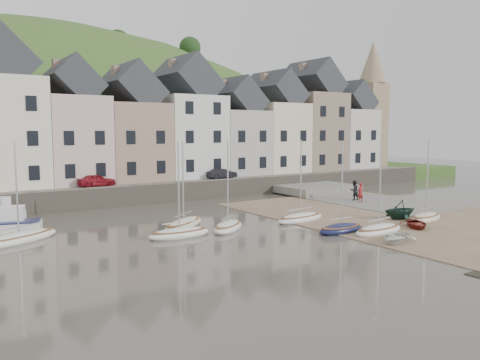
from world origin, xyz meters
TOP-DOWN VIEW (x-y plane):
  - ground at (0.00, 0.00)m, footprint 160.00×160.00m
  - quay_land at (0.00, 32.00)m, footprint 90.00×30.00m
  - quay_street at (0.00, 20.50)m, footprint 70.00×7.00m
  - seawall at (0.00, 17.00)m, footprint 70.00×1.20m
  - beach at (11.00, 0.00)m, footprint 18.00×26.00m
  - slipway at (15.00, 8.00)m, footprint 8.00×18.00m
  - hillside at (-5.00, 60.00)m, footprint 134.40×84.00m
  - townhouse_terrace at (1.76, 24.00)m, footprint 61.05×8.00m
  - church_spire at (34.55, 24.00)m, footprint 4.00×4.00m
  - sailboat_0 at (-15.65, 6.78)m, footprint 5.55×3.96m
  - sailboat_1 at (-6.82, 2.66)m, footprint 4.24×1.60m
  - sailboat_2 at (-5.21, 5.28)m, footprint 4.93×4.28m
  - sailboat_3 at (-3.07, 2.81)m, footprint 3.94×3.58m
  - sailboat_4 at (3.18, 2.57)m, footprint 4.73×2.09m
  - sailboat_5 at (2.87, -1.99)m, footprint 3.69×1.53m
  - sailboat_6 at (4.73, -3.59)m, footprint 4.47×1.84m
  - sailboat_7 at (11.28, -2.43)m, footprint 4.10×2.28m
  - motorboat_0 at (-16.24, 10.43)m, footprint 5.69×3.17m
  - rowboat_white at (3.50, -5.96)m, footprint 3.38×2.92m
  - rowboat_green at (9.92, -1.11)m, footprint 3.18×2.86m
  - rowboat_red at (8.22, -3.87)m, footprint 3.12×3.27m
  - person_red at (13.50, 6.25)m, footprint 0.67×0.45m
  - person_dark at (14.05, 7.55)m, footprint 0.96×0.77m
  - car_left at (-7.03, 19.50)m, footprint 3.46×1.45m
  - car_right at (6.46, 19.50)m, footprint 3.36×1.23m

SIDE VIEW (x-z plane):
  - hillside at x=-5.00m, z-range -59.99..24.01m
  - ground at x=0.00m, z-range 0.00..0.00m
  - beach at x=11.00m, z-range 0.00..0.06m
  - slipway at x=15.00m, z-range 0.00..0.12m
  - sailboat_0 at x=-15.65m, z-range -2.90..3.42m
  - sailboat_2 at x=-5.21m, z-range -2.90..3.42m
  - sailboat_4 at x=3.18m, z-range -2.90..3.42m
  - sailboat_6 at x=4.73m, z-range -2.90..3.42m
  - sailboat_1 at x=-6.82m, z-range -2.90..3.42m
  - sailboat_7 at x=11.28m, z-range -2.89..3.43m
  - sailboat_3 at x=-3.07m, z-range -2.89..3.43m
  - sailboat_5 at x=2.87m, z-range -2.89..3.43m
  - rowboat_red at x=8.22m, z-range 0.06..0.61m
  - rowboat_white at x=3.50m, z-range 0.06..0.65m
  - motorboat_0 at x=-16.24m, z-range -0.27..1.43m
  - quay_land at x=0.00m, z-range 0.00..1.50m
  - rowboat_green at x=9.92m, z-range 0.06..1.54m
  - seawall at x=0.00m, z-range 0.00..1.80m
  - person_red at x=13.50m, z-range 0.12..1.94m
  - person_dark at x=14.05m, z-range 0.12..2.01m
  - quay_street at x=0.00m, z-range 1.50..1.60m
  - car_right at x=6.46m, z-range 1.60..2.70m
  - car_left at x=-7.03m, z-range 1.60..2.77m
  - townhouse_terrace at x=1.76m, z-range 0.36..14.29m
  - church_spire at x=34.55m, z-range 2.06..20.06m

